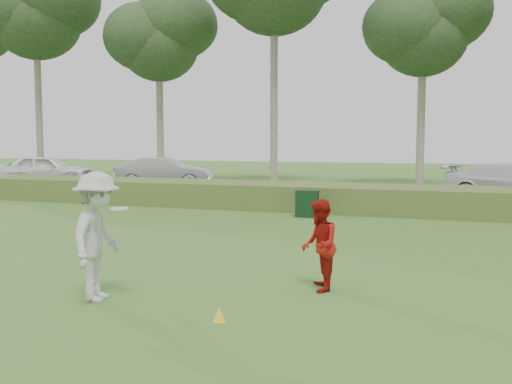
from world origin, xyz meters
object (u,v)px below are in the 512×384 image
at_px(utility_cabinet, 307,204).
at_px(car_left, 47,170).
at_px(player_red, 319,245).
at_px(car_mid, 164,173).
at_px(cone_yellow, 219,314).
at_px(cone_orange, 93,285).
at_px(player_white, 97,236).

bearing_deg(utility_cabinet, car_left, 151.06).
relative_size(player_red, utility_cabinet, 1.71).
bearing_deg(player_red, utility_cabinet, 179.67).
bearing_deg(car_mid, cone_yellow, -167.28).
distance_m(cone_orange, cone_yellow, 2.64).
xyz_separation_m(cone_yellow, car_mid, (-11.49, 18.76, 0.77)).
height_order(player_red, cone_orange, player_red).
xyz_separation_m(cone_orange, utility_cabinet, (0.78, 10.25, 0.32)).
relative_size(cone_yellow, utility_cabinet, 0.23).
relative_size(player_white, car_left, 0.40).
bearing_deg(car_left, cone_orange, -160.78).
bearing_deg(car_left, cone_yellow, -157.69).
height_order(player_white, utility_cabinet, player_white).
relative_size(player_white, utility_cabinet, 2.25).
relative_size(player_white, cone_orange, 8.45).
distance_m(cone_yellow, car_mid, 22.01).
relative_size(player_red, car_left, 0.30).
xyz_separation_m(player_red, utility_cabinet, (-2.63, 8.85, -0.31)).
height_order(player_red, cone_yellow, player_red).
bearing_deg(car_left, utility_cabinet, -137.64).
xyz_separation_m(player_white, cone_yellow, (2.19, -0.33, -0.89)).
bearing_deg(cone_orange, car_left, 132.15).
distance_m(cone_orange, utility_cabinet, 10.29).
bearing_deg(cone_orange, cone_yellow, -14.69).
height_order(player_white, cone_orange, player_white).
bearing_deg(player_red, cone_yellow, -39.64).
xyz_separation_m(player_red, cone_yellow, (-0.87, -2.07, -0.65)).
relative_size(player_red, cone_orange, 6.41).
distance_m(player_white, cone_yellow, 2.39).
xyz_separation_m(player_white, car_mid, (-9.31, 18.43, -0.12)).
bearing_deg(cone_yellow, utility_cabinet, 99.19).
distance_m(player_red, car_mid, 20.77).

